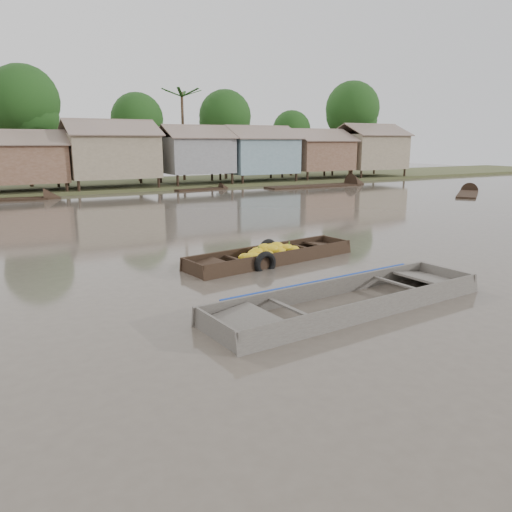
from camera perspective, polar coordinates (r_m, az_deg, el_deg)
ground at (r=12.78m, az=4.43°, el=-4.10°), size 120.00×120.00×0.00m
riverbank at (r=43.16m, az=-16.33°, el=11.60°), size 120.00×12.47×10.22m
banana_boat at (r=15.85m, az=1.59°, el=-0.03°), size 6.07×2.27×0.83m
viewer_boat at (r=11.80m, az=10.63°, el=-5.48°), size 7.31×2.43×0.58m
distant_boats at (r=36.58m, az=-4.98°, el=7.00°), size 47.78×15.56×0.35m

